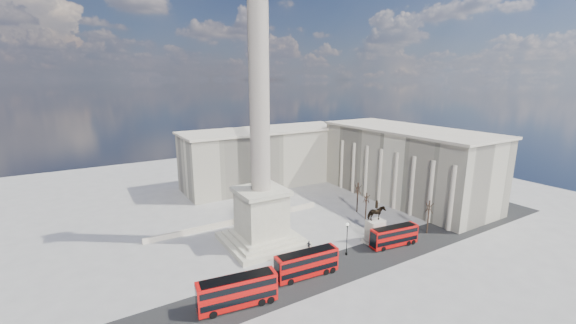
% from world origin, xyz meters
% --- Properties ---
extents(ground, '(180.00, 180.00, 0.00)m').
position_xyz_m(ground, '(0.00, 0.00, 0.00)').
color(ground, '#9C9994').
rests_on(ground, ground).
extents(asphalt_road, '(120.00, 9.00, 0.01)m').
position_xyz_m(asphalt_road, '(5.00, -10.00, 0.00)').
color(asphalt_road, '#272727').
rests_on(asphalt_road, ground).
extents(nelsons_column, '(14.00, 14.00, 49.85)m').
position_xyz_m(nelsons_column, '(0.00, 5.00, 12.92)').
color(nelsons_column, beige).
rests_on(nelsons_column, ground).
extents(balustrade_wall, '(40.00, 0.60, 1.10)m').
position_xyz_m(balustrade_wall, '(0.00, 16.00, 0.55)').
color(balustrade_wall, beige).
rests_on(balustrade_wall, ground).
extents(building_east, '(19.00, 46.00, 18.60)m').
position_xyz_m(building_east, '(45.00, 10.00, 9.32)').
color(building_east, beige).
rests_on(building_east, ground).
extents(building_northeast, '(51.00, 17.00, 16.60)m').
position_xyz_m(building_northeast, '(20.00, 40.00, 8.32)').
color(building_northeast, beige).
rests_on(building_northeast, ground).
extents(red_bus_a, '(11.27, 3.99, 4.47)m').
position_xyz_m(red_bus_a, '(-11.80, -11.06, 2.35)').
color(red_bus_a, red).
rests_on(red_bus_a, ground).
extents(red_bus_b, '(10.65, 3.22, 4.26)m').
position_xyz_m(red_bus_b, '(0.73, -9.51, 2.23)').
color(red_bus_b, red).
rests_on(red_bus_b, ground).
extents(red_bus_c, '(9.81, 3.45, 3.90)m').
position_xyz_m(red_bus_c, '(20.72, -9.24, 2.04)').
color(red_bus_c, red).
rests_on(red_bus_c, ground).
extents(red_bus_d, '(10.33, 2.91, 4.14)m').
position_xyz_m(red_bus_d, '(44.68, -9.44, 2.17)').
color(red_bus_d, red).
rests_on(red_bus_d, ground).
extents(victorian_lamp, '(0.53, 0.53, 6.14)m').
position_xyz_m(victorian_lamp, '(10.69, -7.38, 3.62)').
color(victorian_lamp, black).
rests_on(victorian_lamp, ground).
extents(equestrian_statue, '(4.14, 3.11, 8.58)m').
position_xyz_m(equestrian_statue, '(18.66, -6.28, 3.00)').
color(equestrian_statue, beige).
rests_on(equestrian_statue, ground).
extents(bare_tree_near, '(1.69, 1.69, 7.40)m').
position_xyz_m(bare_tree_near, '(30.90, -8.74, 5.83)').
color(bare_tree_near, '#332319').
rests_on(bare_tree_near, ground).
extents(bare_tree_mid, '(1.73, 1.73, 6.56)m').
position_xyz_m(bare_tree_mid, '(25.30, 3.32, 5.17)').
color(bare_tree_mid, '#332319').
rests_on(bare_tree_mid, ground).
extents(bare_tree_far, '(1.86, 1.86, 7.59)m').
position_xyz_m(bare_tree_far, '(26.76, 7.79, 5.98)').
color(bare_tree_far, '#332319').
rests_on(bare_tree_far, ground).
extents(pedestrian_walking, '(0.56, 0.37, 1.51)m').
position_xyz_m(pedestrian_walking, '(22.84, -2.46, 0.76)').
color(pedestrian_walking, black).
rests_on(pedestrian_walking, ground).
extents(pedestrian_standing, '(0.77, 0.61, 1.55)m').
position_xyz_m(pedestrian_standing, '(20.24, -2.98, 0.78)').
color(pedestrian_standing, black).
rests_on(pedestrian_standing, ground).
extents(pedestrian_crossing, '(0.94, 1.13, 1.81)m').
position_xyz_m(pedestrian_crossing, '(5.99, -2.36, 0.90)').
color(pedestrian_crossing, black).
rests_on(pedestrian_crossing, ground).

